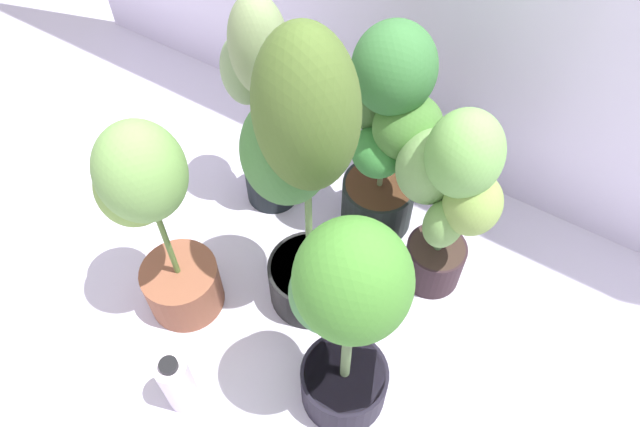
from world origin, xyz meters
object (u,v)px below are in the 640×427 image
potted_plant_back_center (386,131)px  potted_plant_back_left (263,99)px  potted_plant_front_left (154,218)px  nutrient_bottle (178,383)px  potted_plant_back_right (448,194)px  potted_plant_front_right (345,317)px  potted_plant_center (301,169)px

potted_plant_back_center → potted_plant_back_left: size_ratio=0.98×
potted_plant_front_left → nutrient_bottle: bearing=-49.0°
potted_plant_back_center → potted_plant_back_right: bearing=-22.2°
potted_plant_back_left → potted_plant_front_right: bearing=-40.4°
potted_plant_front_right → potted_plant_center: bearing=139.5°
potted_plant_back_left → potted_plant_back_right: 0.64m
potted_plant_back_left → potted_plant_center: 0.45m
potted_plant_back_center → nutrient_bottle: (-0.16, -0.88, -0.33)m
potted_plant_front_right → potted_plant_back_left: potted_plant_back_left is taller
potted_plant_back_center → potted_plant_center: 0.41m
potted_plant_front_left → potted_plant_back_right: potted_plant_front_left is taller
potted_plant_back_center → potted_plant_back_left: potted_plant_back_left is taller
potted_plant_back_left → potted_plant_front_left: bearing=-90.2°
potted_plant_back_right → potted_plant_back_left: bearing=179.3°
potted_plant_back_center → potted_plant_back_left: bearing=-165.8°
potted_plant_front_right → potted_plant_center: (-0.27, 0.23, 0.13)m
potted_plant_back_center → potted_plant_center: potted_plant_center is taller
potted_plant_back_left → potted_plant_center: potted_plant_center is taller
potted_plant_front_left → potted_plant_back_left: (0.00, 0.51, 0.04)m
potted_plant_center → nutrient_bottle: size_ratio=4.02×
potted_plant_back_right → potted_plant_front_right: bearing=-94.7°
potted_plant_front_right → potted_plant_front_left: (-0.60, -0.00, -0.04)m
potted_plant_back_center → nutrient_bottle: 0.95m
nutrient_bottle → potted_plant_back_left: bearing=106.3°
potted_plant_back_center → potted_plant_front_right: size_ratio=1.01×
potted_plant_center → potted_plant_back_right: bearing=40.4°
potted_plant_front_left → potted_plant_center: bearing=35.9°
potted_plant_back_left → potted_plant_back_center: bearing=14.2°
potted_plant_back_center → potted_plant_front_left: potted_plant_back_center is taller
nutrient_bottle → potted_plant_front_right: bearing=35.6°
potted_plant_front_right → potted_plant_back_left: bearing=139.6°
potted_plant_front_left → nutrient_bottle: size_ratio=3.05×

